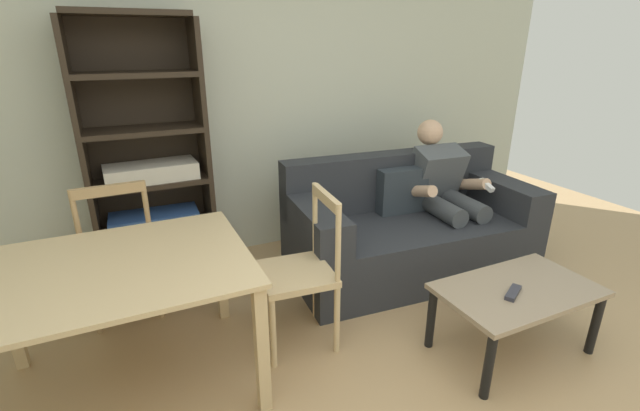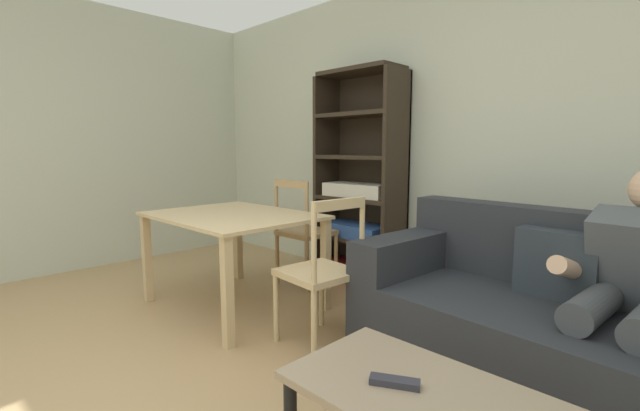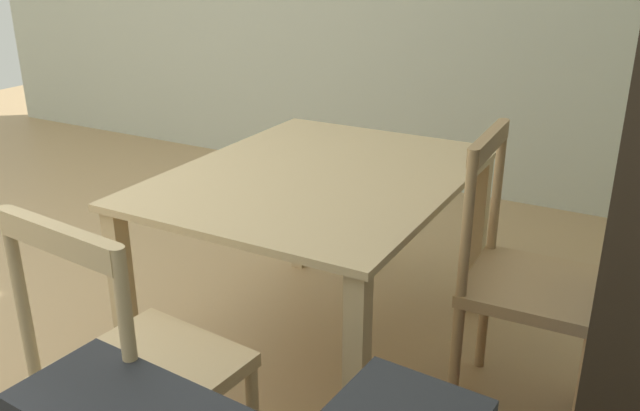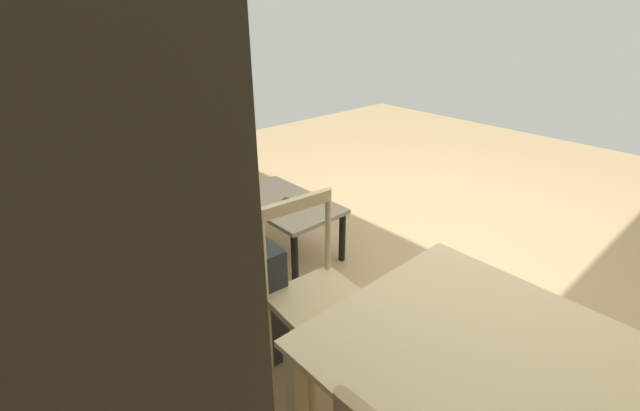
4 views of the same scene
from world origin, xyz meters
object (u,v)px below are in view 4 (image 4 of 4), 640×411
object	(u,v)px
dining_chair_facing_couch	(317,298)
dining_table	(517,398)
coffee_table	(283,208)
tv_remote	(294,201)
person_lounging	(103,207)
couch	(133,263)

from	to	relation	value
dining_chair_facing_couch	dining_table	bearing A→B (deg)	179.83
coffee_table	dining_chair_facing_couch	world-z (taller)	dining_chair_facing_couch
tv_remote	dining_chair_facing_couch	distance (m)	1.20
tv_remote	coffee_table	bearing A→B (deg)	-94.57
dining_table	dining_chair_facing_couch	bearing A→B (deg)	-0.17
person_lounging	tv_remote	world-z (taller)	person_lounging
person_lounging	coffee_table	world-z (taller)	person_lounging
couch	person_lounging	world-z (taller)	person_lounging
person_lounging	tv_remote	bearing A→B (deg)	-112.21
person_lounging	tv_remote	distance (m)	1.27
couch	dining_chair_facing_couch	world-z (taller)	dining_chair_facing_couch
person_lounging	dining_chair_facing_couch	xyz separation A→B (m)	(-1.47, -0.50, -0.13)
person_lounging	coffee_table	size ratio (longest dim) A/B	1.25
coffee_table	tv_remote	bearing A→B (deg)	-156.13
coffee_table	dining_chair_facing_couch	bearing A→B (deg)	150.05
couch	person_lounging	xyz separation A→B (m)	(0.34, 0.01, 0.26)
couch	person_lounging	bearing A→B (deg)	1.89
person_lounging	tv_remote	size ratio (longest dim) A/B	6.67
coffee_table	dining_table	world-z (taller)	dining_table
dining_table	dining_chair_facing_couch	size ratio (longest dim) A/B	1.34
dining_chair_facing_couch	coffee_table	bearing A→B (deg)	-29.95
couch	coffee_table	bearing A→B (deg)	-92.30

